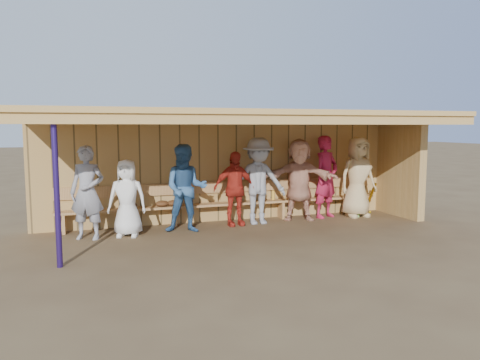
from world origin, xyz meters
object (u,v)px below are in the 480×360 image
object	(u,v)px
player_e	(258,181)
player_f	(299,179)
player_b	(127,198)
player_a	(87,193)
player_h	(358,177)
player_d	(234,189)
player_c	(186,188)
player_g	(326,177)
bench	(229,199)

from	to	relation	value
player_e	player_f	bearing A→B (deg)	7.59
player_b	player_e	xyz separation A→B (m)	(2.92, 0.27, 0.20)
player_a	player_h	bearing A→B (deg)	25.83
player_h	player_e	bearing A→B (deg)	177.89
player_d	player_b	bearing A→B (deg)	-177.09
player_b	player_d	bearing A→B (deg)	23.93
player_d	player_h	size ratio (longest dim) A/B	0.85
player_c	player_g	bearing A→B (deg)	22.84
player_b	player_c	bearing A→B (deg)	16.88
player_d	player_e	bearing A→B (deg)	-2.85
player_f	player_g	bearing A→B (deg)	26.47
player_e	player_f	world-z (taller)	player_e
player_d	player_f	xyz separation A→B (m)	(1.63, 0.09, 0.13)
player_c	player_e	bearing A→B (deg)	25.20
player_f	player_b	bearing A→B (deg)	-153.70
player_a	player_g	xyz separation A→B (m)	(5.48, 0.42, 0.07)
player_g	bench	world-z (taller)	player_g
player_e	player_h	distance (m)	2.58
player_f	player_h	bearing A→B (deg)	17.62
player_c	player_d	distance (m)	1.19
player_e	player_f	size ratio (longest dim) A/B	1.01
player_d	bench	world-z (taller)	player_d
player_a	player_e	xyz separation A→B (m)	(3.67, 0.27, 0.05)
player_e	player_g	world-z (taller)	player_g
player_a	player_b	xyz separation A→B (m)	(0.75, -0.00, -0.14)
bench	player_d	bearing A→B (deg)	-93.53
player_e	player_g	size ratio (longest dim) A/B	0.99
player_b	player_e	size ratio (longest dim) A/B	0.80
player_a	player_d	distance (m)	3.11
player_f	bench	distance (m)	1.70
player_d	player_h	xyz separation A→B (m)	(3.15, -0.01, 0.15)
bench	player_b	bearing A→B (deg)	-162.89
player_b	player_g	bearing A→B (deg)	22.58
player_a	player_h	distance (m)	6.26
player_f	player_c	bearing A→B (deg)	-151.28
player_c	player_h	world-z (taller)	player_h
player_c	bench	distance (m)	1.45
player_a	player_c	bearing A→B (deg)	23.01
player_b	bench	bearing A→B (deg)	34.55
player_c	player_g	size ratio (longest dim) A/B	0.93
player_e	player_g	bearing A→B (deg)	7.95
player_b	player_f	world-z (taller)	player_f
player_c	player_e	distance (m)	1.75
player_d	player_f	size ratio (longest dim) A/B	0.86
player_c	bench	xyz separation A→B (m)	(1.18, 0.74, -0.39)
bench	player_g	bearing A→B (deg)	-7.39
player_e	player_f	xyz separation A→B (m)	(1.06, 0.08, -0.01)
player_d	player_g	world-z (taller)	player_g
player_g	bench	size ratio (longest dim) A/B	0.26
player_a	player_c	world-z (taller)	player_a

